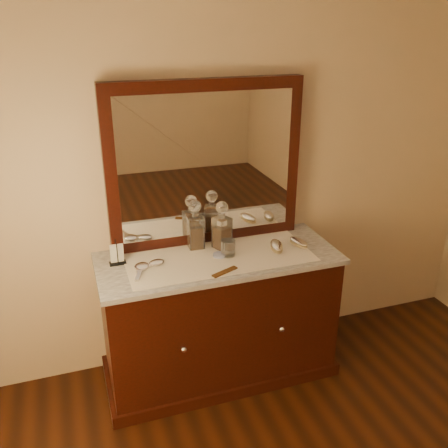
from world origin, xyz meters
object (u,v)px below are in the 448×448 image
(decanter_right, at_px, (222,230))
(hand_mirror_inner, at_px, (155,263))
(hand_mirror_outer, at_px, (141,268))
(brush_far, at_px, (299,243))
(comb, at_px, (225,272))
(brush_near, at_px, (277,246))
(mirror_frame, at_px, (206,164))
(decanter_left, at_px, (196,229))
(napkin_rack, at_px, (117,255))
(pin_dish, at_px, (220,255))
(dresser_cabinet, at_px, (219,318))

(decanter_right, height_order, hand_mirror_inner, decanter_right)
(hand_mirror_outer, relative_size, hand_mirror_inner, 1.14)
(hand_mirror_outer, height_order, hand_mirror_inner, hand_mirror_outer)
(brush_far, bearing_deg, hand_mirror_inner, 177.73)
(comb, relative_size, hand_mirror_inner, 0.87)
(comb, bearing_deg, brush_near, 0.77)
(mirror_frame, bearing_deg, hand_mirror_inner, -148.49)
(decanter_left, height_order, brush_far, decanter_left)
(brush_far, bearing_deg, decanter_left, 163.00)
(napkin_rack, bearing_deg, pin_dish, -10.22)
(comb, distance_m, brush_far, 0.58)
(dresser_cabinet, xyz_separation_m, decanter_right, (0.06, 0.10, 0.56))
(pin_dish, relative_size, hand_mirror_inner, 0.41)
(mirror_frame, distance_m, comb, 0.67)
(hand_mirror_outer, xyz_separation_m, hand_mirror_inner, (0.08, 0.03, -0.00))
(comb, bearing_deg, decanter_left, 76.89)
(napkin_rack, height_order, hand_mirror_inner, napkin_rack)
(comb, relative_size, hand_mirror_outer, 0.76)
(comb, xyz_separation_m, hand_mirror_outer, (-0.44, 0.19, 0.00))
(dresser_cabinet, distance_m, brush_near, 0.59)
(napkin_rack, xyz_separation_m, brush_far, (1.10, -0.13, -0.03))
(napkin_rack, bearing_deg, dresser_cabinet, -9.70)
(decanter_left, xyz_separation_m, hand_mirror_outer, (-0.37, -0.18, -0.11))
(brush_near, distance_m, hand_mirror_inner, 0.75)
(pin_dish, relative_size, brush_far, 0.49)
(decanter_right, bearing_deg, brush_far, -15.72)
(brush_far, relative_size, hand_mirror_inner, 0.84)
(mirror_frame, xyz_separation_m, pin_dish, (0.00, -0.25, -0.49))
(mirror_frame, distance_m, decanter_left, 0.40)
(dresser_cabinet, xyz_separation_m, napkin_rack, (-0.58, 0.10, 0.50))
(mirror_frame, bearing_deg, comb, -94.03)
(comb, xyz_separation_m, brush_far, (0.55, 0.18, 0.02))
(decanter_left, xyz_separation_m, brush_near, (0.46, -0.19, -0.10))
(pin_dish, bearing_deg, hand_mirror_outer, -178.10)
(dresser_cabinet, bearing_deg, decanter_right, 61.77)
(brush_far, distance_m, hand_mirror_outer, 0.98)
(decanter_left, height_order, hand_mirror_outer, decanter_left)
(pin_dish, xyz_separation_m, hand_mirror_outer, (-0.47, -0.02, 0.00))
(hand_mirror_inner, bearing_deg, brush_far, -2.27)
(mirror_frame, height_order, hand_mirror_inner, mirror_frame)
(hand_mirror_inner, bearing_deg, dresser_cabinet, -1.32)
(brush_near, bearing_deg, napkin_rack, 171.91)
(dresser_cabinet, distance_m, decanter_right, 0.57)
(dresser_cabinet, distance_m, comb, 0.49)
(decanter_left, relative_size, decanter_right, 1.02)
(brush_far, relative_size, hand_mirror_outer, 0.73)
(decanter_left, distance_m, hand_mirror_outer, 0.43)
(mirror_frame, distance_m, hand_mirror_inner, 0.67)
(dresser_cabinet, bearing_deg, brush_far, -2.98)
(pin_dish, relative_size, decanter_right, 0.26)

